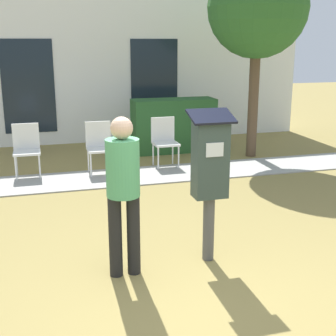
# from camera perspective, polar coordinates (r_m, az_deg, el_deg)

# --- Properties ---
(ground_plane) EXTENTS (40.00, 40.00, 0.00)m
(ground_plane) POSITION_cam_1_polar(r_m,az_deg,el_deg) (4.27, 4.17, -16.54)
(ground_plane) COLOR olive
(sidewalk) EXTENTS (12.00, 1.10, 0.02)m
(sidewalk) POSITION_cam_1_polar(r_m,az_deg,el_deg) (8.00, -6.01, -1.12)
(sidewalk) COLOR #A3A099
(sidewalk) RESTS_ON ground
(building_facade) EXTENTS (10.00, 0.26, 3.20)m
(building_facade) POSITION_cam_1_polar(r_m,az_deg,el_deg) (10.82, -9.20, 11.56)
(building_facade) COLOR white
(building_facade) RESTS_ON ground
(parking_meter) EXTENTS (0.44, 0.31, 1.59)m
(parking_meter) POSITION_cam_1_polar(r_m,az_deg,el_deg) (4.74, 5.15, 0.15)
(parking_meter) COLOR #4C4C4C
(parking_meter) RESTS_ON ground
(person_standing) EXTENTS (0.32, 0.32, 1.58)m
(person_standing) POSITION_cam_1_polar(r_m,az_deg,el_deg) (4.45, -5.49, -2.06)
(person_standing) COLOR black
(person_standing) RESTS_ON ground
(outdoor_chair_left) EXTENTS (0.44, 0.44, 0.90)m
(outdoor_chair_left) POSITION_cam_1_polar(r_m,az_deg,el_deg) (8.29, -16.87, 2.58)
(outdoor_chair_left) COLOR white
(outdoor_chair_left) RESTS_ON ground
(outdoor_chair_middle) EXTENTS (0.44, 0.44, 0.90)m
(outdoor_chair_middle) POSITION_cam_1_polar(r_m,az_deg,el_deg) (8.22, -8.38, 2.98)
(outdoor_chair_middle) COLOR white
(outdoor_chair_middle) RESTS_ON ground
(outdoor_chair_right) EXTENTS (0.44, 0.44, 0.90)m
(outdoor_chair_right) POSITION_cam_1_polar(r_m,az_deg,el_deg) (8.60, -0.45, 3.68)
(outdoor_chair_right) COLOR white
(outdoor_chair_right) RESTS_ON ground
(hedge_row) EXTENTS (1.72, 0.60, 1.10)m
(hedge_row) POSITION_cam_1_polar(r_m,az_deg,el_deg) (9.79, 0.69, 5.22)
(hedge_row) COLOR #285628
(hedge_row) RESTS_ON ground
(tree) EXTENTS (1.90, 1.90, 3.82)m
(tree) POSITION_cam_1_polar(r_m,az_deg,el_deg) (9.39, 10.87, 18.58)
(tree) COLOR brown
(tree) RESTS_ON ground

